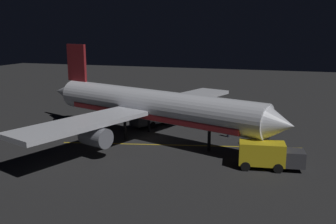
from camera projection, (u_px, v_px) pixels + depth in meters
name	position (u px, v px, depth m)	size (l,w,h in m)	color
ground_plane	(153.00, 139.00, 46.63)	(180.00, 180.00, 0.20)	#272727
apron_guide_stripe	(180.00, 145.00, 43.95)	(0.24, 27.79, 0.01)	gold
airliner	(148.00, 106.00, 46.12)	(34.82, 35.08, 11.22)	silver
baggage_truck	(268.00, 156.00, 36.19)	(2.90, 6.29, 2.60)	gold
catering_truck	(152.00, 118.00, 52.76)	(6.23, 4.64, 2.19)	silver
ground_crew_worker	(228.00, 130.00, 47.16)	(0.40, 0.40, 1.74)	black
traffic_cone_near_left	(244.00, 126.00, 51.69)	(0.50, 0.50, 0.55)	#EA590F
traffic_cone_near_right	(240.00, 141.00, 44.56)	(0.50, 0.50, 0.55)	#EA590F
traffic_cone_under_wing	(245.00, 142.00, 44.42)	(0.50, 0.50, 0.55)	#EA590F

